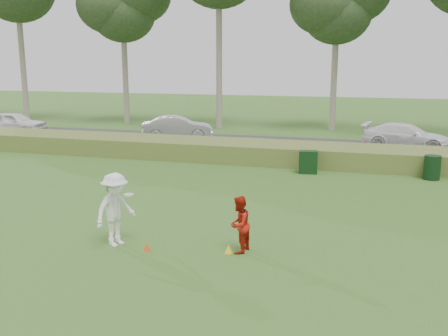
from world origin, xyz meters
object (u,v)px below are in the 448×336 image
(cone_yellow, at_px, (229,249))
(player_red, at_px, (239,225))
(car_right, at_px, (406,136))
(trash_bin, at_px, (432,168))
(cone_orange, at_px, (147,247))
(utility_cabinet, at_px, (308,162))
(car_left, at_px, (14,123))
(car_mid, at_px, (178,128))
(player_white, at_px, (116,210))

(cone_yellow, bearing_deg, player_red, 30.56)
(player_red, relative_size, car_right, 0.31)
(player_red, distance_m, trash_bin, 11.64)
(cone_orange, height_order, cone_yellow, cone_yellow)
(cone_yellow, relative_size, utility_cabinet, 0.23)
(cone_orange, distance_m, car_left, 24.71)
(utility_cabinet, bearing_deg, car_left, 154.56)
(player_red, bearing_deg, car_mid, -144.21)
(player_white, height_order, car_mid, player_white)
(player_red, relative_size, cone_orange, 7.55)
(trash_bin, height_order, car_mid, car_mid)
(car_mid, bearing_deg, utility_cabinet, -149.40)
(player_red, distance_m, cone_yellow, 0.69)
(player_white, xyz_separation_m, car_right, (8.30, 18.12, -0.24))
(player_red, height_order, utility_cabinet, player_red)
(player_red, relative_size, utility_cabinet, 1.48)
(car_mid, bearing_deg, trash_bin, -136.91)
(player_white, distance_m, car_left, 23.92)
(car_mid, bearing_deg, car_left, 72.94)
(trash_bin, bearing_deg, cone_yellow, -119.66)
(cone_yellow, distance_m, utility_cabinet, 10.08)
(car_mid, distance_m, car_right, 13.58)
(cone_yellow, bearing_deg, car_right, 73.56)
(player_red, bearing_deg, car_right, 173.50)
(trash_bin, height_order, car_right, car_right)
(player_red, bearing_deg, cone_yellow, -50.08)
(utility_cabinet, xyz_separation_m, trash_bin, (5.12, 0.28, 0.00))
(player_white, distance_m, car_right, 19.94)
(utility_cabinet, height_order, car_right, car_right)
(player_white, relative_size, car_mid, 0.45)
(player_white, xyz_separation_m, player_red, (3.28, 0.44, -0.25))
(trash_bin, bearing_deg, car_left, 166.27)
(car_mid, bearing_deg, car_right, -108.55)
(cone_orange, height_order, car_right, car_right)
(player_white, distance_m, player_red, 3.32)
(cone_yellow, relative_size, car_left, 0.05)
(utility_cabinet, height_order, car_mid, car_mid)
(player_red, height_order, cone_yellow, player_red)
(car_mid, bearing_deg, player_white, 176.06)
(car_mid, bearing_deg, cone_orange, 178.69)
(cone_yellow, distance_m, trash_bin, 11.88)
(utility_cabinet, height_order, trash_bin, trash_bin)
(player_red, relative_size, car_left, 0.35)
(utility_cabinet, xyz_separation_m, car_left, (-20.70, 6.59, 0.28))
(cone_orange, distance_m, utility_cabinet, 10.88)
(player_white, bearing_deg, cone_orange, -78.43)
(cone_yellow, bearing_deg, utility_cabinet, 85.67)
(player_white, height_order, utility_cabinet, player_white)
(player_red, xyz_separation_m, trash_bin, (5.64, 10.18, -0.24))
(car_right, bearing_deg, car_mid, 101.83)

